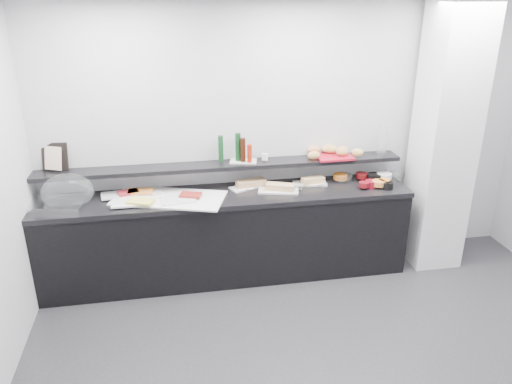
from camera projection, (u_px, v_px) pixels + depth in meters
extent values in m
plane|color=#2D2D30|center=(349.00, 383.00, 3.74)|extent=(5.00, 5.00, 0.00)
cube|color=#BABDC1|center=(290.00, 137.00, 5.05)|extent=(5.00, 0.02, 2.70)
cube|color=white|center=(444.00, 139.00, 4.98)|extent=(0.50, 0.50, 2.70)
cube|color=black|center=(227.00, 237.00, 5.01)|extent=(3.60, 0.60, 0.85)
cube|color=black|center=(226.00, 196.00, 4.84)|extent=(3.62, 0.62, 0.05)
cube|color=black|center=(223.00, 165.00, 4.91)|extent=(3.60, 0.25, 0.04)
cube|color=silver|center=(58.00, 203.00, 4.56)|extent=(0.58, 0.45, 0.04)
ellipsoid|color=silver|center=(68.00, 192.00, 4.55)|extent=(0.49, 0.34, 0.34)
cube|color=white|center=(169.00, 198.00, 4.71)|extent=(1.13, 0.79, 0.01)
cube|color=silver|center=(117.00, 195.00, 4.75)|extent=(0.31, 0.22, 0.01)
cube|color=maroon|center=(128.00, 192.00, 4.75)|extent=(0.22, 0.17, 0.02)
cube|color=silver|center=(146.00, 192.00, 4.82)|extent=(0.30, 0.20, 0.01)
cube|color=orange|center=(140.00, 191.00, 4.78)|extent=(0.25, 0.17, 0.02)
cube|color=white|center=(131.00, 202.00, 4.59)|extent=(0.34, 0.23, 0.01)
cube|color=#E7E559|center=(140.00, 201.00, 4.55)|extent=(0.27, 0.23, 0.02)
cube|color=silver|center=(178.00, 200.00, 4.64)|extent=(0.34, 0.24, 0.01)
cube|color=maroon|center=(191.00, 195.00, 4.70)|extent=(0.23, 0.18, 0.02)
cube|color=white|center=(247.00, 187.00, 4.98)|extent=(0.39, 0.28, 0.01)
cube|color=tan|center=(251.00, 183.00, 4.98)|extent=(0.31, 0.17, 0.06)
cylinder|color=silver|center=(245.00, 189.00, 4.89)|extent=(0.16, 0.01, 0.01)
cube|color=silver|center=(278.00, 191.00, 4.88)|extent=(0.42, 0.26, 0.01)
cube|color=tan|center=(280.00, 187.00, 4.88)|extent=(0.30, 0.20, 0.06)
cylinder|color=silver|center=(295.00, 190.00, 4.86)|extent=(0.15, 0.07, 0.01)
cube|color=silver|center=(310.00, 183.00, 5.07)|extent=(0.36, 0.19, 0.01)
cube|color=#DEB574|center=(313.00, 180.00, 5.05)|extent=(0.24, 0.12, 0.06)
cylinder|color=#B5B7BD|center=(321.00, 185.00, 5.00)|extent=(0.15, 0.06, 0.01)
cylinder|color=silver|center=(343.00, 178.00, 5.14)|extent=(0.18, 0.18, 0.07)
cylinder|color=orange|center=(340.00, 177.00, 5.14)|extent=(0.18, 0.18, 0.05)
cylinder|color=black|center=(374.00, 177.00, 5.15)|extent=(0.19, 0.19, 0.07)
cylinder|color=#5C0D0F|center=(362.00, 175.00, 5.17)|extent=(0.16, 0.16, 0.05)
cylinder|color=white|center=(392.00, 176.00, 5.19)|extent=(0.19, 0.19, 0.07)
cylinder|color=white|center=(384.00, 176.00, 5.16)|extent=(0.17, 0.17, 0.05)
cylinder|color=maroon|center=(371.00, 184.00, 4.98)|extent=(0.14, 0.14, 0.07)
cylinder|color=#5C0D11|center=(364.00, 185.00, 4.93)|extent=(0.13, 0.13, 0.05)
cylinder|color=silver|center=(385.00, 184.00, 4.98)|extent=(0.17, 0.17, 0.07)
cylinder|color=orange|center=(378.00, 183.00, 4.96)|extent=(0.16, 0.16, 0.05)
cylinder|color=black|center=(388.00, 185.00, 4.94)|extent=(0.13, 0.13, 0.07)
cylinder|color=orange|center=(385.00, 182.00, 5.00)|extent=(0.13, 0.13, 0.05)
cube|color=black|center=(55.00, 157.00, 4.69)|extent=(0.24, 0.10, 0.26)
cube|color=beige|center=(53.00, 158.00, 4.64)|extent=(0.18, 0.12, 0.22)
cube|color=white|center=(243.00, 161.00, 4.95)|extent=(0.29, 0.21, 0.01)
cylinder|color=#113E1A|center=(221.00, 149.00, 4.88)|extent=(0.05, 0.05, 0.26)
cylinder|color=black|center=(243.00, 150.00, 4.87)|extent=(0.05, 0.05, 0.24)
cylinder|color=#0F3717|center=(238.00, 147.00, 4.90)|extent=(0.07, 0.07, 0.28)
cylinder|color=#A6220B|center=(250.00, 153.00, 4.87)|extent=(0.06, 0.06, 0.18)
cylinder|color=white|center=(263.00, 157.00, 4.94)|extent=(0.03, 0.03, 0.07)
cylinder|color=white|center=(266.00, 157.00, 4.94)|extent=(0.04, 0.04, 0.07)
cube|color=#AB1228|center=(334.00, 157.00, 5.06)|extent=(0.37, 0.27, 0.02)
ellipsoid|color=#CB814D|center=(314.00, 150.00, 5.11)|extent=(0.14, 0.09, 0.08)
ellipsoid|color=#BB8A47|center=(328.00, 149.00, 5.15)|extent=(0.18, 0.15, 0.08)
ellipsoid|color=#B48D44|center=(331.00, 149.00, 5.13)|extent=(0.16, 0.12, 0.08)
ellipsoid|color=#BD8B48|center=(314.00, 155.00, 4.95)|extent=(0.14, 0.10, 0.08)
ellipsoid|color=#B68545|center=(342.00, 152.00, 5.04)|extent=(0.15, 0.12, 0.08)
ellipsoid|color=tan|center=(358.00, 152.00, 5.03)|extent=(0.13, 0.10, 0.08)
ellipsoid|color=tan|center=(343.00, 150.00, 5.10)|extent=(0.14, 0.10, 0.08)
cylinder|color=white|center=(382.00, 141.00, 5.11)|extent=(0.11, 0.11, 0.30)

